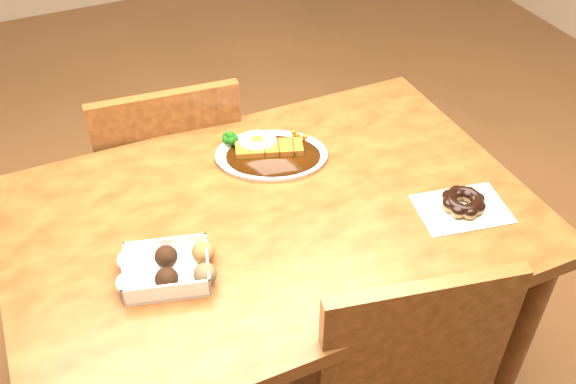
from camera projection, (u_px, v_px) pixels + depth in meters
name	position (u px, v px, depth m)	size (l,w,h in m)	color
table	(273.00, 243.00, 1.54)	(1.20, 0.80, 0.75)	#48240E
chair_far	(171.00, 181.00, 1.99)	(0.46, 0.46, 0.87)	#48240E
katsu_curry_plate	(269.00, 152.00, 1.63)	(0.34, 0.29, 0.06)	white
donut_box	(167.00, 268.00, 1.32)	(0.21, 0.18, 0.05)	white
pon_de_ring	(463.00, 203.00, 1.48)	(0.23, 0.18, 0.04)	silver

